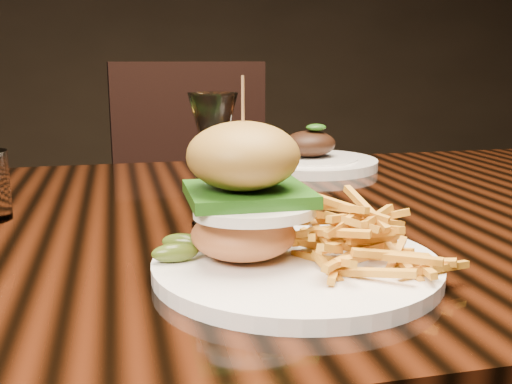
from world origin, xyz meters
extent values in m
cube|color=black|center=(0.00, 0.00, 0.73)|extent=(1.60, 0.90, 0.04)
cylinder|color=white|center=(-0.04, -0.24, 0.76)|extent=(0.28, 0.28, 0.01)
ellipsoid|color=#A05B33|center=(-0.09, -0.22, 0.79)|extent=(0.10, 0.10, 0.05)
ellipsoid|color=silver|center=(-0.09, -0.24, 0.82)|extent=(0.12, 0.09, 0.01)
ellipsoid|color=orange|center=(-0.07, -0.26, 0.82)|extent=(0.02, 0.02, 0.01)
cube|color=#276118|center=(-0.09, -0.22, 0.83)|extent=(0.12, 0.11, 0.01)
ellipsoid|color=brown|center=(-0.09, -0.22, 0.87)|extent=(0.11, 0.11, 0.07)
cylinder|color=#9D7449|center=(-0.09, -0.22, 0.90)|extent=(0.00, 0.00, 0.08)
ellipsoid|color=#2F3F11|center=(-0.16, -0.22, 0.77)|extent=(0.05, 0.02, 0.02)
ellipsoid|color=#2F3F11|center=(-0.15, -0.19, 0.77)|extent=(0.05, 0.03, 0.02)
cube|color=white|center=(0.01, 0.01, 0.77)|extent=(0.08, 0.08, 0.03)
cylinder|color=white|center=(-0.10, -0.05, 0.75)|extent=(0.06, 0.06, 0.00)
cylinder|color=white|center=(-0.10, -0.05, 0.80)|extent=(0.01, 0.01, 0.09)
cone|color=white|center=(-0.10, -0.05, 0.88)|extent=(0.06, 0.06, 0.08)
cylinder|color=white|center=(0.15, 0.31, 0.76)|extent=(0.26, 0.26, 0.02)
cylinder|color=white|center=(0.15, 0.31, 0.76)|extent=(0.19, 0.19, 0.02)
ellipsoid|color=black|center=(0.15, 0.31, 0.80)|extent=(0.10, 0.08, 0.05)
ellipsoid|color=#276118|center=(0.16, 0.30, 0.83)|extent=(0.04, 0.03, 0.01)
cube|color=black|center=(0.02, 0.80, 0.45)|extent=(0.49, 0.49, 0.06)
cube|color=black|center=(0.00, 1.01, 0.70)|extent=(0.46, 0.08, 0.50)
cylinder|color=black|center=(-0.16, 0.60, 0.23)|extent=(0.04, 0.04, 0.45)
cylinder|color=black|center=(0.22, 0.62, 0.23)|extent=(0.04, 0.04, 0.45)
cylinder|color=black|center=(-0.19, 0.98, 0.23)|extent=(0.04, 0.04, 0.45)
cylinder|color=black|center=(0.19, 1.00, 0.23)|extent=(0.04, 0.04, 0.45)
camera|label=1|loc=(-0.21, -0.78, 0.96)|focal=42.00mm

